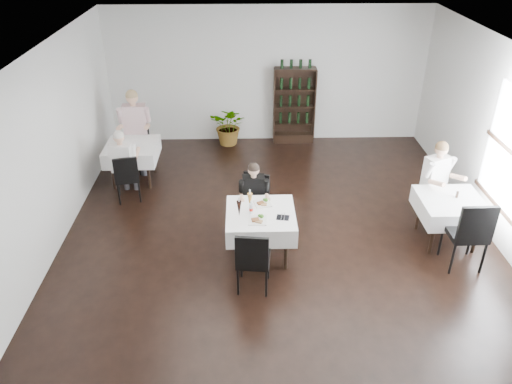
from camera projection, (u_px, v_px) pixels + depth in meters
room_shell at (282, 169)px, 7.08m from camera, size 9.00×9.00×9.00m
wine_shelf at (294, 107)px, 11.17m from camera, size 0.90×0.28×1.75m
main_table at (261, 221)px, 7.51m from camera, size 1.03×1.03×0.77m
left_table at (132, 152)px, 9.63m from camera, size 0.98×0.98×0.77m
right_table at (450, 208)px, 7.84m from camera, size 0.98×0.98×0.77m
potted_tree at (230, 126)px, 11.23m from camera, size 1.01×0.95×0.91m
main_chair_far at (254, 199)px, 8.21m from camera, size 0.58×0.58×0.98m
main_chair_near at (253, 258)px, 6.81m from camera, size 0.50×0.51×0.99m
left_chair_far at (137, 143)px, 10.14m from camera, size 0.59×0.59×0.97m
left_chair_near at (127, 175)px, 8.98m from camera, size 0.51×0.51×0.93m
right_chair_far at (438, 187)px, 8.46m from camera, size 0.57×0.57×1.06m
right_chair_near at (470, 231)px, 7.21m from camera, size 0.54×0.54×1.16m
diner_main at (254, 194)px, 7.98m from camera, size 0.48×0.49×1.26m
diner_left_far at (135, 125)px, 9.92m from camera, size 0.65×0.65×1.66m
diner_left_near at (123, 158)px, 9.01m from camera, size 0.52×0.53×1.35m
diner_right_far at (439, 177)px, 8.24m from camera, size 0.66×0.69×1.47m
plate_far at (263, 203)px, 7.64m from camera, size 0.30×0.30×0.08m
plate_near at (258, 220)px, 7.23m from camera, size 0.28×0.28×0.08m
pilsner_dark at (239, 209)px, 7.29m from camera, size 0.07×0.07×0.32m
pilsner_lager at (250, 201)px, 7.46m from camera, size 0.08×0.08×0.33m
coke_bottle at (251, 209)px, 7.36m from camera, size 0.06×0.06×0.22m
napkin_cutlery at (283, 217)px, 7.31m from camera, size 0.21×0.20×0.02m
pepper_mill at (457, 195)px, 7.80m from camera, size 0.05×0.05×0.10m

